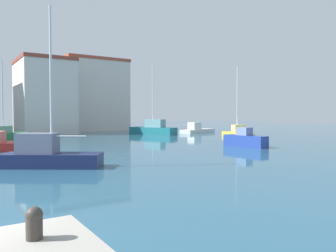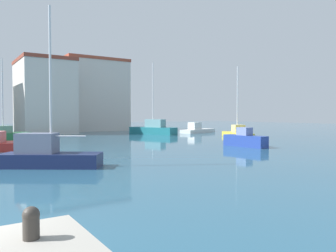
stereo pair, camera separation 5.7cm
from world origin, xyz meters
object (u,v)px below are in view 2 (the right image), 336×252
mooring_bollard (31,222)px  sailboat_navy_center_channel (47,154)px  sailboat_teal_outer_mooring (153,129)px  sailboat_yellow_far_right (237,133)px  motorboat_white_inner_mooring (197,129)px  sailboat_green_behind_lamppost (3,137)px  motorboat_blue_distant_east (245,140)px

mooring_bollard → sailboat_navy_center_channel: (3.26, 12.82, -0.48)m
sailboat_navy_center_channel → mooring_bollard: bearing=-104.3°
sailboat_teal_outer_mooring → sailboat_yellow_far_right: size_ratio=1.16×
sailboat_teal_outer_mooring → motorboat_white_inner_mooring: size_ratio=1.36×
sailboat_navy_center_channel → sailboat_green_behind_lamppost: (-0.02, 17.53, -0.04)m
sailboat_green_behind_lamppost → sailboat_teal_outer_mooring: bearing=12.0°
motorboat_white_inner_mooring → sailboat_yellow_far_right: size_ratio=0.85×
sailboat_yellow_far_right → sailboat_teal_outer_mooring: bearing=118.1°
sailboat_navy_center_channel → motorboat_blue_distant_east: sailboat_navy_center_channel is taller
motorboat_white_inner_mooring → motorboat_blue_distant_east: bearing=-117.5°
sailboat_teal_outer_mooring → sailboat_navy_center_channel: (-19.36, -21.66, -0.09)m
mooring_bollard → sailboat_yellow_far_right: 37.02m
sailboat_yellow_far_right → sailboat_green_behind_lamppost: 25.82m
sailboat_green_behind_lamppost → mooring_bollard: bearing=-96.1°
sailboat_teal_outer_mooring → sailboat_yellow_far_right: bearing=-61.9°
sailboat_navy_center_channel → sailboat_teal_outer_mooring: bearing=48.2°
motorboat_white_inner_mooring → sailboat_yellow_far_right: 10.84m
motorboat_white_inner_mooring → sailboat_green_behind_lamppost: sailboat_green_behind_lamppost is taller
mooring_bollard → motorboat_white_inner_mooring: (30.40, 34.54, -0.68)m
motorboat_blue_distant_east → sailboat_green_behind_lamppost: size_ratio=0.51×
mooring_bollard → sailboat_yellow_far_right: bearing=40.3°
motorboat_white_inner_mooring → motorboat_blue_distant_east: size_ratio=1.75×
motorboat_white_inner_mooring → sailboat_yellow_far_right: sailboat_yellow_far_right is taller
sailboat_navy_center_channel → sailboat_green_behind_lamppost: sailboat_navy_center_channel is taller
mooring_bollard → motorboat_blue_distant_east: motorboat_blue_distant_east is taller
mooring_bollard → sailboat_teal_outer_mooring: (22.62, 34.48, -0.39)m
sailboat_teal_outer_mooring → motorboat_white_inner_mooring: 7.79m
motorboat_white_inner_mooring → sailboat_navy_center_channel: (-27.15, -21.72, 0.20)m
sailboat_yellow_far_right → motorboat_blue_distant_east: sailboat_yellow_far_right is taller
sailboat_yellow_far_right → sailboat_green_behind_lamppost: (-25.01, 6.43, 0.14)m
motorboat_white_inner_mooring → sailboat_navy_center_channel: 34.77m
mooring_bollard → sailboat_green_behind_lamppost: sailboat_green_behind_lamppost is taller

